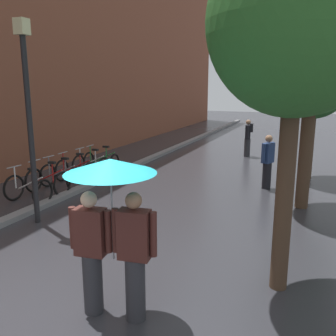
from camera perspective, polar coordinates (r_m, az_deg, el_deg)
name	(u,v)px	position (r m, az deg, el deg)	size (l,w,h in m)	color
ground_plane	(71,302)	(5.70, -14.95, -19.49)	(80.00, 80.00, 0.00)	#2D2D33
building_facade	(16,18)	(19.20, -22.68, 20.83)	(8.00, 36.00, 12.02)	brown
kerb_strip	(153,157)	(15.41, -2.28, 1.72)	(0.30, 36.00, 0.12)	slate
street_tree_0	(297,23)	(5.37, 19.47, 20.52)	(2.38, 2.38, 5.08)	#473323
street_tree_1	(315,44)	(9.45, 21.89, 17.45)	(2.65, 2.65, 5.59)	#473323
street_tree_2	(317,69)	(12.65, 22.24, 14.17)	(2.41, 2.41, 5.09)	#473323
parked_bicycle_0	(28,189)	(10.16, -21.01, -3.10)	(1.13, 0.77, 0.96)	black
parked_bicycle_1	(48,181)	(10.81, -18.26, -1.97)	(1.11, 0.74, 0.96)	black
parked_bicycle_2	(61,176)	(11.28, -16.38, -1.24)	(1.12, 0.77, 0.96)	black
parked_bicycle_3	(75,171)	(11.87, -14.25, -0.44)	(1.10, 0.73, 0.96)	black
parked_bicycle_4	(91,166)	(12.53, -11.94, 0.37)	(1.11, 0.75, 0.96)	black
parked_bicycle_5	(101,162)	(13.06, -10.34, 0.94)	(1.11, 0.75, 0.96)	black
couple_under_umbrella	(112,214)	(4.68, -8.78, -7.04)	(1.18, 1.15, 2.12)	#2D2D33
street_lamp_post	(29,109)	(8.31, -20.92, 8.61)	(0.24, 0.24, 4.31)	black
pedestrian_walking_midground	(268,162)	(11.13, 15.26, 0.96)	(0.35, 0.56, 1.60)	black
pedestrian_walking_far	(248,137)	(16.05, 12.36, 4.75)	(0.37, 0.58, 1.59)	#2D2D33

